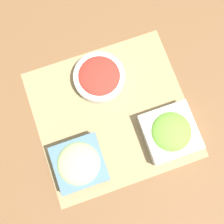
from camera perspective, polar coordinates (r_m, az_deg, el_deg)
name	(u,v)px	position (r m, az deg, el deg)	size (l,w,h in m)	color
ground_plane	(112,114)	(0.97, 0.00, -0.43)	(3.00, 3.00, 0.00)	brown
placemat	(112,114)	(0.97, 0.00, -0.41)	(0.44, 0.47, 0.00)	#937F56
tomato_bowl	(100,76)	(0.98, -2.14, 6.52)	(0.16, 0.16, 0.05)	white
cucumber_bowl	(79,164)	(0.91, -6.00, -9.42)	(0.14, 0.14, 0.08)	slate
lettuce_bowl	(170,132)	(0.94, 10.61, -3.70)	(0.15, 0.15, 0.07)	white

